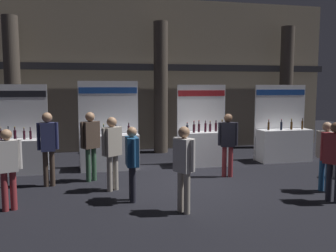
% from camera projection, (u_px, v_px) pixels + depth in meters
% --- Properties ---
extents(ground_plane, '(27.40, 27.40, 0.00)m').
position_uv_depth(ground_plane, '(193.00, 181.00, 9.04)').
color(ground_plane, black).
extents(hall_colonnade, '(13.70, 1.20, 5.66)m').
position_uv_depth(hall_colonnade, '(157.00, 77.00, 13.44)').
color(hall_colonnade, gray).
rests_on(hall_colonnade, ground_plane).
extents(exhibitor_booth_0, '(1.83, 0.73, 2.47)m').
position_uv_depth(exhibitor_booth_0, '(13.00, 152.00, 9.79)').
color(exhibitor_booth_0, white).
rests_on(exhibitor_booth_0, ground_plane).
extents(exhibitor_booth_1, '(1.75, 0.66, 2.57)m').
position_uv_depth(exhibitor_booth_1, '(110.00, 148.00, 10.35)').
color(exhibitor_booth_1, white).
rests_on(exhibitor_booth_1, ground_plane).
extents(exhibitor_booth_2, '(1.55, 0.66, 2.46)m').
position_uv_depth(exhibitor_booth_2, '(204.00, 145.00, 10.84)').
color(exhibitor_booth_2, white).
rests_on(exhibitor_booth_2, ground_plane).
extents(exhibitor_booth_3, '(1.78, 0.66, 2.46)m').
position_uv_depth(exhibitor_booth_3, '(284.00, 142.00, 11.48)').
color(exhibitor_booth_3, white).
rests_on(exhibitor_booth_3, ground_plane).
extents(visitor_0, '(0.41, 0.51, 1.68)m').
position_uv_depth(visitor_0, '(335.00, 155.00, 7.34)').
color(visitor_0, '#23232D').
rests_on(visitor_0, ground_plane).
extents(visitor_1, '(0.49, 0.27, 1.80)m').
position_uv_depth(visitor_1, '(48.00, 143.00, 8.50)').
color(visitor_1, '#47382D').
rests_on(visitor_1, ground_plane).
extents(visitor_2, '(0.51, 0.32, 1.60)m').
position_uv_depth(visitor_2, '(8.00, 163.00, 6.84)').
color(visitor_2, maroon).
rests_on(visitor_2, ground_plane).
extents(visitor_4, '(0.51, 0.28, 1.69)m').
position_uv_depth(visitor_4, '(228.00, 140.00, 9.41)').
color(visitor_4, maroon).
rests_on(visitor_4, ground_plane).
extents(visitor_5, '(0.48, 0.42, 1.72)m').
position_uv_depth(visitor_5, '(112.00, 147.00, 8.15)').
color(visitor_5, '#ADA393').
rests_on(visitor_5, ground_plane).
extents(visitor_6, '(0.40, 0.44, 1.67)m').
position_uv_depth(visitor_6, '(184.00, 162.00, 6.71)').
color(visitor_6, '#ADA393').
rests_on(visitor_6, ground_plane).
extents(visitor_7, '(0.34, 0.46, 1.61)m').
position_uv_depth(visitor_7, '(326.00, 151.00, 8.09)').
color(visitor_7, navy).
rests_on(visitor_7, ground_plane).
extents(visitor_8, '(0.49, 0.42, 1.77)m').
position_uv_depth(visitor_8, '(90.00, 140.00, 8.98)').
color(visitor_8, '#33563D').
rests_on(visitor_8, ground_plane).
extents(visitor_9, '(0.25, 0.60, 1.58)m').
position_uv_depth(visitor_9, '(132.00, 157.00, 7.39)').
color(visitor_9, '#23232D').
rests_on(visitor_9, ground_plane).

